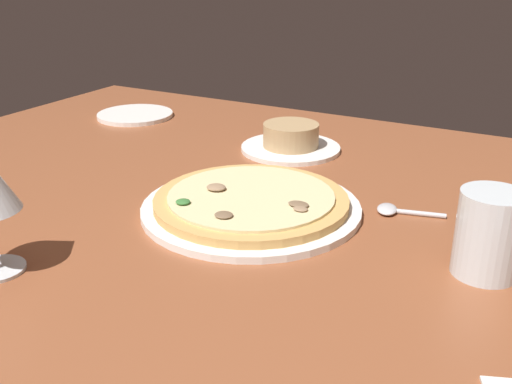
{
  "coord_description": "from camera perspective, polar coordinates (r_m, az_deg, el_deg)",
  "views": [
    {
      "loc": [
        36.49,
        -68.19,
        38.7
      ],
      "look_at": [
        -0.64,
        -0.25,
        7.0
      ],
      "focal_mm": 41.91,
      "sensor_mm": 36.0,
      "label": 1
    }
  ],
  "objects": [
    {
      "name": "water_glass",
      "position": [
        0.72,
        21.27,
        -4.25
      ],
      "size": [
        7.44,
        7.44,
        10.0
      ],
      "color": "silver",
      "rests_on": "dining_table"
    },
    {
      "name": "ramekin_on_saucer",
      "position": [
        1.1,
        3.34,
        4.97
      ],
      "size": [
        18.28,
        18.28,
        5.06
      ],
      "color": "white",
      "rests_on": "dining_table"
    },
    {
      "name": "dining_table",
      "position": [
        0.86,
        0.46,
        -3.12
      ],
      "size": [
        150.0,
        110.0,
        4.0
      ],
      "primitive_type": "cube",
      "color": "brown",
      "rests_on": "ground"
    },
    {
      "name": "spoon",
      "position": [
        0.86,
        13.09,
        -1.7
      ],
      "size": [
        9.74,
        4.55,
        1.0
      ],
      "color": "silver",
      "rests_on": "dining_table"
    },
    {
      "name": "pizza_main",
      "position": [
        0.84,
        -0.47,
        -1.12
      ],
      "size": [
        31.1,
        31.1,
        3.35
      ],
      "color": "white",
      "rests_on": "dining_table"
    },
    {
      "name": "side_plate",
      "position": [
        1.36,
        -11.46,
        7.22
      ],
      "size": [
        16.55,
        16.55,
        0.9
      ],
      "primitive_type": "cylinder",
      "color": "white",
      "rests_on": "dining_table"
    }
  ]
}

